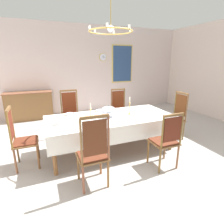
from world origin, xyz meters
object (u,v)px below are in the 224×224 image
at_px(soup_tureen, 109,111).
at_px(chair_head_west, 21,138).
at_px(spoon_secondary, 64,115).
at_px(candlestick_east, 130,107).
at_px(spoon_primary, 95,111).
at_px(bowl_near_left, 100,110).
at_px(candlestick_west, 91,113).
at_px(bowl_far_left, 111,109).
at_px(chair_north_b, 120,110).
at_px(dining_table, 111,120).
at_px(chair_south_a, 93,151).
at_px(sideboard, 30,106).
at_px(mounted_clock, 103,57).
at_px(chair_south_b, 166,139).
at_px(chandelier, 111,31).
at_px(chair_north_a, 71,114).
at_px(framed_painting, 122,64).
at_px(chair_head_east, 176,115).
at_px(bowl_near_right, 70,114).

bearing_deg(soup_tureen, chair_head_west, 180.00).
bearing_deg(spoon_secondary, candlestick_east, -29.63).
bearing_deg(spoon_primary, bowl_near_left, -8.87).
xyz_separation_m(candlestick_west, bowl_far_left, (0.60, 0.45, -0.11)).
relative_size(chair_north_b, chair_head_west, 1.01).
bearing_deg(dining_table, candlestick_west, -180.00).
height_order(chair_south_a, spoon_secondary, chair_south_a).
relative_size(chair_south_a, chair_north_b, 1.04).
height_order(chair_south_a, sideboard, chair_south_a).
bearing_deg(bowl_near_left, chair_south_a, -112.26).
bearing_deg(mounted_clock, chair_south_b, -93.99).
height_order(chair_head_west, chandelier, chandelier).
relative_size(dining_table, candlestick_west, 8.11).
relative_size(chair_north_a, framed_painting, 0.86).
height_order(soup_tureen, sideboard, soup_tureen).
height_order(dining_table, candlestick_west, candlestick_west).
bearing_deg(chandelier, chair_north_b, 56.63).
distance_m(chair_south_a, chair_south_b, 1.32).
distance_m(chair_north_b, chair_head_east, 1.44).
xyz_separation_m(chair_head_east, spoon_secondary, (-2.60, 0.47, 0.18)).
bearing_deg(sideboard, candlestick_west, 113.13).
xyz_separation_m(chair_head_west, chandelier, (1.70, 0.00, 1.82)).
xyz_separation_m(dining_table, chair_south_a, (-0.67, -0.99, -0.09)).
distance_m(candlestick_west, framed_painting, 3.93).
distance_m(chair_head_east, candlestick_west, 2.15).
bearing_deg(chair_south_a, candlestick_west, 76.20).
distance_m(chair_south_a, framed_painting, 4.94).
bearing_deg(soup_tureen, chair_south_a, -122.04).
bearing_deg(bowl_far_left, bowl_near_right, -179.26).
height_order(spoon_primary, mounted_clock, mounted_clock).
bearing_deg(chair_south_b, dining_table, 123.52).
relative_size(dining_table, bowl_far_left, 18.33).
height_order(chair_south_a, candlestick_west, chair_south_a).
bearing_deg(chair_north_a, chair_south_b, 123.84).
height_order(dining_table, framed_painting, framed_painting).
height_order(candlestick_east, spoon_primary, candlestick_east).
xyz_separation_m(candlestick_west, bowl_near_right, (-0.35, 0.44, -0.11)).
distance_m(chair_head_west, candlestick_east, 2.16).
bearing_deg(framed_painting, spoon_secondary, -134.08).
height_order(spoon_secondary, chandelier, chandelier).
relative_size(chair_south_a, spoon_secondary, 6.69).
height_order(chair_south_b, bowl_far_left, chair_south_b).
bearing_deg(candlestick_west, dining_table, 0.00).
xyz_separation_m(chair_south_b, sideboard, (-2.33, 3.90, -0.10)).
bearing_deg(sideboard, dining_table, 119.84).
bearing_deg(bowl_near_left, candlestick_west, -127.67).
distance_m(chair_south_b, chair_head_west, 2.55).
height_order(soup_tureen, spoon_secondary, soup_tureen).
bearing_deg(bowl_far_left, candlestick_east, -61.09).
xyz_separation_m(soup_tureen, bowl_far_left, (0.23, 0.45, -0.10)).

